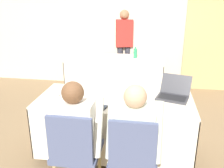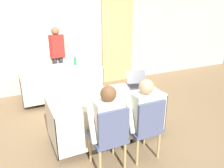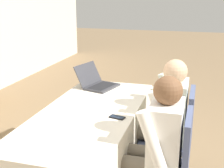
{
  "view_description": "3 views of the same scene",
  "coord_description": "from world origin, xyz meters",
  "px_view_note": "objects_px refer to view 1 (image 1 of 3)",
  "views": [
    {
      "loc": [
        0.39,
        -2.6,
        1.88
      ],
      "look_at": [
        0.0,
        -0.2,
        1.01
      ],
      "focal_mm": 40.0,
      "sensor_mm": 36.0,
      "label": 1
    },
    {
      "loc": [
        -1.27,
        -2.86,
        2.07
      ],
      "look_at": [
        0.0,
        -0.2,
        1.01
      ],
      "focal_mm": 35.0,
      "sensor_mm": 36.0,
      "label": 2
    },
    {
      "loc": [
        -2.27,
        -0.86,
        1.71
      ],
      "look_at": [
        0.0,
        -0.2,
        1.01
      ],
      "focal_mm": 50.0,
      "sensor_mm": 36.0,
      "label": 3
    }
  ],
  "objects_px": {
    "water_bottle": "(135,52)",
    "chair_near_left": "(75,150)",
    "chair_near_right": "(133,155)",
    "person_white_shirt": "(134,134)",
    "laptop": "(173,94)",
    "cell_phone": "(104,108)",
    "person_red_shirt": "(124,43)",
    "person_checkered_shirt": "(77,129)"
  },
  "relations": [
    {
      "from": "water_bottle",
      "to": "chair_near_left",
      "type": "xyz_separation_m",
      "value": [
        -0.36,
        -2.67,
        -0.35
      ]
    },
    {
      "from": "person_checkered_shirt",
      "to": "person_red_shirt",
      "type": "distance_m",
      "value": 3.19
    },
    {
      "from": "cell_phone",
      "to": "water_bottle",
      "type": "height_order",
      "value": "water_bottle"
    },
    {
      "from": "cell_phone",
      "to": "chair_near_right",
      "type": "distance_m",
      "value": 0.61
    },
    {
      "from": "cell_phone",
      "to": "person_checkered_shirt",
      "type": "distance_m",
      "value": 0.39
    },
    {
      "from": "person_checkered_shirt",
      "to": "person_white_shirt",
      "type": "distance_m",
      "value": 0.54
    },
    {
      "from": "cell_phone",
      "to": "person_checkered_shirt",
      "type": "relative_size",
      "value": 0.11
    },
    {
      "from": "person_white_shirt",
      "to": "chair_near_left",
      "type": "bearing_deg",
      "value": 10.85
    },
    {
      "from": "water_bottle",
      "to": "person_white_shirt",
      "type": "xyz_separation_m",
      "value": [
        0.18,
        -2.57,
        -0.19
      ]
    },
    {
      "from": "cell_phone",
      "to": "chair_near_left",
      "type": "relative_size",
      "value": 0.14
    },
    {
      "from": "chair_near_left",
      "to": "chair_near_right",
      "type": "xyz_separation_m",
      "value": [
        0.54,
        0.0,
        0.0
      ]
    },
    {
      "from": "laptop",
      "to": "cell_phone",
      "type": "relative_size",
      "value": 3.31
    },
    {
      "from": "chair_near_left",
      "to": "person_checkered_shirt",
      "type": "xyz_separation_m",
      "value": [
        -0.0,
        0.1,
        0.16
      ]
    },
    {
      "from": "water_bottle",
      "to": "laptop",
      "type": "bearing_deg",
      "value": -72.7
    },
    {
      "from": "chair_near_left",
      "to": "person_red_shirt",
      "type": "distance_m",
      "value": 3.31
    },
    {
      "from": "laptop",
      "to": "chair_near_left",
      "type": "height_order",
      "value": "laptop"
    },
    {
      "from": "water_bottle",
      "to": "chair_near_right",
      "type": "xyz_separation_m",
      "value": [
        0.18,
        -2.67,
        -0.35
      ]
    },
    {
      "from": "water_bottle",
      "to": "person_white_shirt",
      "type": "height_order",
      "value": "person_white_shirt"
    },
    {
      "from": "laptop",
      "to": "cell_phone",
      "type": "xyz_separation_m",
      "value": [
        -0.74,
        -0.41,
        -0.04
      ]
    },
    {
      "from": "chair_near_left",
      "to": "chair_near_right",
      "type": "bearing_deg",
      "value": -180.0
    },
    {
      "from": "chair_near_right",
      "to": "person_red_shirt",
      "type": "height_order",
      "value": "person_red_shirt"
    },
    {
      "from": "water_bottle",
      "to": "person_checkered_shirt",
      "type": "bearing_deg",
      "value": -98.01
    },
    {
      "from": "cell_phone",
      "to": "chair_near_right",
      "type": "xyz_separation_m",
      "value": [
        0.35,
        -0.43,
        -0.25
      ]
    },
    {
      "from": "person_checkered_shirt",
      "to": "person_red_shirt",
      "type": "relative_size",
      "value": 0.74
    },
    {
      "from": "cell_phone",
      "to": "chair_near_right",
      "type": "bearing_deg",
      "value": -38.06
    },
    {
      "from": "chair_near_right",
      "to": "person_red_shirt",
      "type": "relative_size",
      "value": 0.58
    },
    {
      "from": "laptop",
      "to": "chair_near_left",
      "type": "relative_size",
      "value": 0.47
    },
    {
      "from": "laptop",
      "to": "person_checkered_shirt",
      "type": "xyz_separation_m",
      "value": [
        -0.93,
        -0.74,
        -0.13
      ]
    },
    {
      "from": "laptop",
      "to": "chair_near_right",
      "type": "relative_size",
      "value": 0.47
    },
    {
      "from": "laptop",
      "to": "person_red_shirt",
      "type": "xyz_separation_m",
      "value": [
        -0.85,
        2.44,
        0.11
      ]
    },
    {
      "from": "person_red_shirt",
      "to": "laptop",
      "type": "bearing_deg",
      "value": -86.13
    },
    {
      "from": "water_bottle",
      "to": "cell_phone",
      "type": "bearing_deg",
      "value": -94.31
    },
    {
      "from": "person_red_shirt",
      "to": "chair_near_right",
      "type": "bearing_deg",
      "value": -97.36
    },
    {
      "from": "person_checkered_shirt",
      "to": "person_white_shirt",
      "type": "xyz_separation_m",
      "value": [
        0.54,
        0.0,
        0.0
      ]
    },
    {
      "from": "chair_near_right",
      "to": "person_white_shirt",
      "type": "distance_m",
      "value": 0.19
    },
    {
      "from": "person_red_shirt",
      "to": "water_bottle",
      "type": "bearing_deg",
      "value": -80.47
    },
    {
      "from": "water_bottle",
      "to": "person_red_shirt",
      "type": "distance_m",
      "value": 0.67
    },
    {
      "from": "chair_near_left",
      "to": "cell_phone",
      "type": "bearing_deg",
      "value": -114.18
    },
    {
      "from": "person_white_shirt",
      "to": "person_red_shirt",
      "type": "relative_size",
      "value": 0.74
    },
    {
      "from": "water_bottle",
      "to": "person_red_shirt",
      "type": "bearing_deg",
      "value": 114.95
    },
    {
      "from": "chair_near_right",
      "to": "person_checkered_shirt",
      "type": "xyz_separation_m",
      "value": [
        -0.54,
        0.1,
        0.16
      ]
    },
    {
      "from": "laptop",
      "to": "person_checkered_shirt",
      "type": "distance_m",
      "value": 1.2
    }
  ]
}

